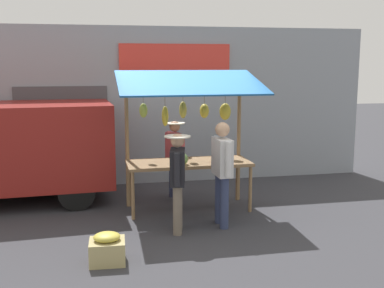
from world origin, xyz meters
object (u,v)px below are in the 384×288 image
Objects in this scene: shopper_with_ponytail at (178,175)px; produce_crate_near at (107,249)px; shopper_with_shopping_bag at (222,166)px; vendor_with_sunhat at (175,154)px; market_stall at (189,125)px.

produce_crate_near is (1.13, 0.98, -0.72)m from shopper_with_ponytail.
shopper_with_ponytail is at bearing 99.16° from shopper_with_shopping_bag.
vendor_with_sunhat is 1.82m from shopper_with_shopping_bag.
shopper_with_shopping_bag is at bearing 107.43° from market_stall.
market_stall is at bearing -7.89° from shopper_with_ponytail.
market_stall reaches higher than shopper_with_ponytail.
market_stall is 1.21m from shopper_with_shopping_bag.
vendor_with_sunhat is 0.90× the size of shopper_with_shopping_bag.
vendor_with_sunhat reaches higher than produce_crate_near.
vendor_with_sunhat is 1.92m from shopper_with_ponytail.
shopper_with_shopping_bag is (-0.47, 1.75, 0.11)m from vendor_with_sunhat.
shopper_with_ponytail is (0.75, 0.15, -0.08)m from shopper_with_shopping_bag.
vendor_with_sunhat is 0.98× the size of shopper_with_ponytail.
vendor_with_sunhat is (0.14, -0.72, -0.65)m from market_stall.
shopper_with_shopping_bag is 1.09× the size of shopper_with_ponytail.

